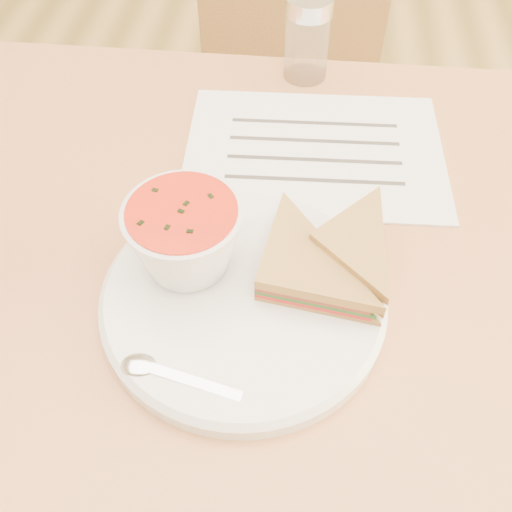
% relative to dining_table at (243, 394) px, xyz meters
% --- Properties ---
extents(floor, '(5.00, 6.00, 0.01)m').
position_rel_dining_table_xyz_m(floor, '(0.00, 0.00, -0.38)').
color(floor, olive).
rests_on(floor, ground).
extents(dining_table, '(1.00, 0.70, 0.75)m').
position_rel_dining_table_xyz_m(dining_table, '(0.00, 0.00, 0.00)').
color(dining_table, '#9C6230').
rests_on(dining_table, floor).
extents(chair_far, '(0.48, 0.48, 0.91)m').
position_rel_dining_table_xyz_m(chair_far, '(0.06, 0.60, 0.08)').
color(chair_far, brown).
rests_on(chair_far, floor).
extents(plate, '(0.32, 0.32, 0.02)m').
position_rel_dining_table_xyz_m(plate, '(0.02, -0.08, 0.38)').
color(plate, white).
rests_on(plate, dining_table).
extents(soup_bowl, '(0.11, 0.11, 0.08)m').
position_rel_dining_table_xyz_m(soup_bowl, '(-0.04, -0.05, 0.43)').
color(soup_bowl, white).
rests_on(soup_bowl, plate).
extents(sandwich_half_a, '(0.13, 0.13, 0.04)m').
position_rel_dining_table_xyz_m(sandwich_half_a, '(0.03, -0.09, 0.41)').
color(sandwich_half_a, '#BE8843').
rests_on(sandwich_half_a, plate).
extents(sandwich_half_b, '(0.14, 0.14, 0.03)m').
position_rel_dining_table_xyz_m(sandwich_half_b, '(0.08, -0.04, 0.42)').
color(sandwich_half_b, '#BE8843').
rests_on(sandwich_half_b, plate).
extents(spoon, '(0.16, 0.07, 0.01)m').
position_rel_dining_table_xyz_m(spoon, '(-0.02, -0.18, 0.40)').
color(spoon, silver).
rests_on(spoon, plate).
extents(paper_menu, '(0.32, 0.24, 0.00)m').
position_rel_dining_table_xyz_m(paper_menu, '(0.08, 0.15, 0.38)').
color(paper_menu, white).
rests_on(paper_menu, dining_table).
extents(condiment_shaker, '(0.06, 0.06, 0.11)m').
position_rel_dining_table_xyz_m(condiment_shaker, '(0.06, 0.31, 0.43)').
color(condiment_shaker, silver).
rests_on(condiment_shaker, dining_table).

